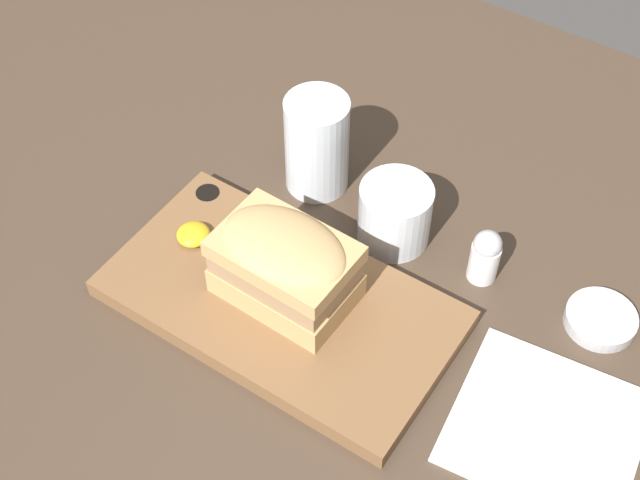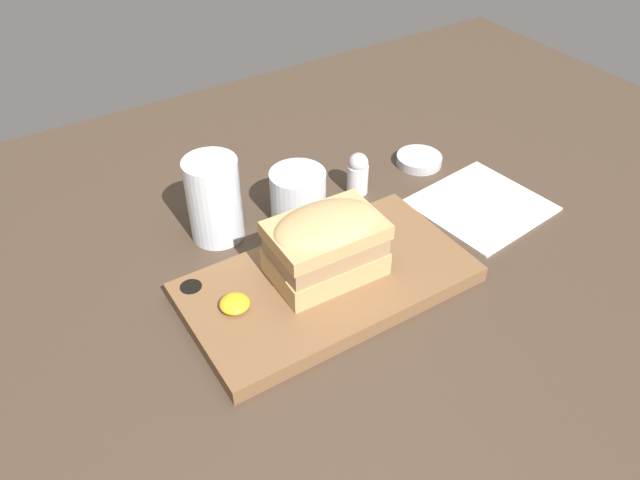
{
  "view_description": "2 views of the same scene",
  "coord_description": "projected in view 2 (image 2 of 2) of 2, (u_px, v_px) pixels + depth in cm",
  "views": [
    {
      "loc": [
        29.82,
        -44.77,
        81.13
      ],
      "look_at": [
        -2.97,
        4.82,
        10.15
      ],
      "focal_mm": 50.0,
      "sensor_mm": 36.0,
      "label": 1
    },
    {
      "loc": [
        -37.63,
        -49.85,
        59.76
      ],
      "look_at": [
        -5.7,
        0.61,
        10.28
      ],
      "focal_mm": 35.0,
      "sensor_mm": 36.0,
      "label": 2
    }
  ],
  "objects": [
    {
      "name": "napkin",
      "position": [
        481.0,
        205.0,
        0.97
      ],
      "size": [
        19.87,
        18.99,
        0.4
      ],
      "rotation": [
        0.0,
        0.0,
        0.11
      ],
      "color": "white",
      "rests_on": "dining_table"
    },
    {
      "name": "condiment_dish",
      "position": [
        419.0,
        160.0,
        1.06
      ],
      "size": [
        7.67,
        7.67,
        1.56
      ],
      "color": "#B2B2B7",
      "rests_on": "dining_table"
    },
    {
      "name": "mustard_dollop",
      "position": [
        235.0,
        304.0,
        0.76
      ],
      "size": [
        3.77,
        3.77,
        1.51
      ],
      "color": "gold",
      "rests_on": "serving_board"
    },
    {
      "name": "wine_glass",
      "position": [
        300.0,
        196.0,
        0.93
      ],
      "size": [
        8.36,
        8.36,
        7.74
      ],
      "color": "silver",
      "rests_on": "dining_table"
    },
    {
      "name": "dining_table",
      "position": [
        357.0,
        280.0,
        0.85
      ],
      "size": [
        164.73,
        125.81,
        2.0
      ],
      "color": "#423326",
      "rests_on": "ground"
    },
    {
      "name": "water_glass",
      "position": [
        215.0,
        204.0,
        0.88
      ],
      "size": [
        7.65,
        7.65,
        12.62
      ],
      "color": "silver",
      "rests_on": "dining_table"
    },
    {
      "name": "salt_shaker",
      "position": [
        358.0,
        173.0,
        0.98
      ],
      "size": [
        3.33,
        3.33,
        7.03
      ],
      "color": "white",
      "rests_on": "dining_table"
    },
    {
      "name": "sandwich",
      "position": [
        326.0,
        242.0,
        0.79
      ],
      "size": [
        14.49,
        9.81,
        9.33
      ],
      "rotation": [
        0.0,
        0.0,
        -0.03
      ],
      "color": "tan",
      "rests_on": "serving_board"
    },
    {
      "name": "serving_board",
      "position": [
        325.0,
        280.0,
        0.82
      ],
      "size": [
        37.56,
        20.21,
        2.28
      ],
      "color": "brown",
      "rests_on": "dining_table"
    }
  ]
}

